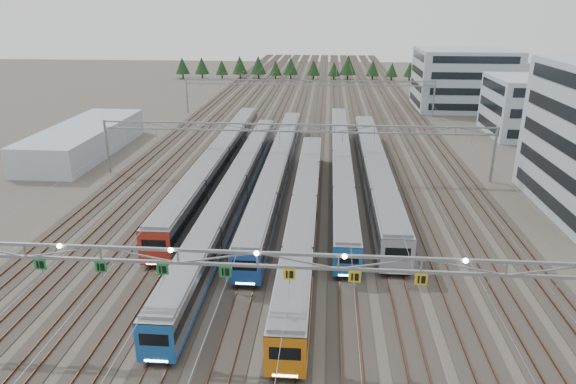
# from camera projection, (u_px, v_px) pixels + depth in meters

# --- Properties ---
(ground) EXTENTS (400.00, 400.00, 0.00)m
(ground) POSITION_uv_depth(u_px,v_px,m) (259.00, 347.00, 37.99)
(ground) COLOR #47423A
(ground) RESTS_ON ground
(track_bed) EXTENTS (54.00, 260.00, 5.42)m
(track_bed) POSITION_uv_depth(u_px,v_px,m) (310.00, 97.00, 131.04)
(track_bed) COLOR #2D2823
(track_bed) RESTS_ON ground
(train_a) EXTENTS (3.16, 59.64, 4.12)m
(train_a) POSITION_uv_depth(u_px,v_px,m) (219.00, 159.00, 75.74)
(train_a) COLOR black
(train_a) RESTS_ON ground
(train_b) EXTENTS (2.80, 64.24, 3.65)m
(train_b) POSITION_uv_depth(u_px,v_px,m) (236.00, 187.00, 64.89)
(train_b) COLOR black
(train_b) RESTS_ON ground
(train_c) EXTENTS (2.89, 60.10, 3.77)m
(train_c) POSITION_uv_depth(u_px,v_px,m) (278.00, 167.00, 72.68)
(train_c) COLOR black
(train_c) RESTS_ON ground
(train_d) EXTENTS (2.86, 52.57, 3.72)m
(train_d) POSITION_uv_depth(u_px,v_px,m) (304.00, 209.00, 58.00)
(train_d) COLOR black
(train_d) RESTS_ON ground
(train_e) EXTENTS (2.68, 64.36, 3.49)m
(train_e) POSITION_uv_depth(u_px,v_px,m) (341.00, 161.00, 76.14)
(train_e) COLOR black
(train_e) RESTS_ON ground
(train_f) EXTENTS (3.14, 53.20, 4.10)m
(train_f) POSITION_uv_depth(u_px,v_px,m) (374.00, 169.00, 71.22)
(train_f) COLOR black
(train_f) RESTS_ON ground
(gantry_near) EXTENTS (56.36, 0.61, 8.08)m
(gantry_near) POSITION_uv_depth(u_px,v_px,m) (256.00, 263.00, 35.44)
(gantry_near) COLOR gray
(gantry_near) RESTS_ON ground
(gantry_mid) EXTENTS (56.36, 0.36, 8.00)m
(gantry_mid) POSITION_uv_depth(u_px,v_px,m) (295.00, 134.00, 73.21)
(gantry_mid) COLOR gray
(gantry_mid) RESTS_ON ground
(gantry_far) EXTENTS (56.36, 0.36, 8.00)m
(gantry_far) POSITION_uv_depth(u_px,v_px,m) (308.00, 87.00, 115.31)
(gantry_far) COLOR gray
(gantry_far) RESTS_ON ground
(depot_bldg_mid) EXTENTS (14.00, 16.00, 11.02)m
(depot_bldg_mid) POSITION_uv_depth(u_px,v_px,m) (528.00, 107.00, 97.50)
(depot_bldg_mid) COLOR #98A9B5
(depot_bldg_mid) RESTS_ON ground
(depot_bldg_north) EXTENTS (22.00, 18.00, 13.92)m
(depot_bldg_north) POSITION_uv_depth(u_px,v_px,m) (463.00, 79.00, 122.42)
(depot_bldg_north) COLOR #98A9B5
(depot_bldg_north) RESTS_ON ground
(west_shed) EXTENTS (10.00, 30.00, 4.59)m
(west_shed) POSITION_uv_depth(u_px,v_px,m) (84.00, 139.00, 86.83)
(west_shed) COLOR #98A9B5
(west_shed) RESTS_ON ground
(treeline) EXTENTS (106.40, 5.60, 7.02)m
(treeline) POSITION_uv_depth(u_px,v_px,m) (332.00, 67.00, 169.19)
(treeline) COLOR #332114
(treeline) RESTS_ON ground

